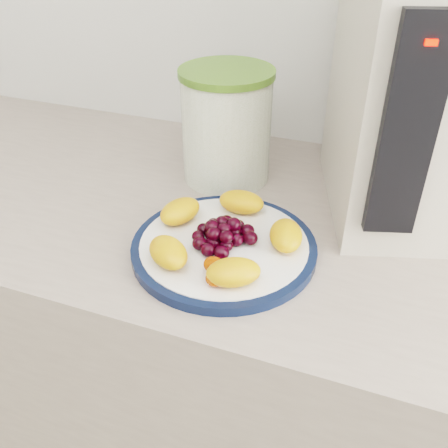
% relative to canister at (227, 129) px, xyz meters
% --- Properties ---
extents(counter, '(3.50, 0.60, 0.90)m').
position_rel_canister_xyz_m(counter, '(0.18, -0.10, -0.54)').
color(counter, '#A49487').
rests_on(counter, floor).
extents(cabinet_face, '(3.48, 0.58, 0.84)m').
position_rel_canister_xyz_m(cabinet_face, '(0.18, -0.10, -0.57)').
color(cabinet_face, '#986951').
rests_on(cabinet_face, floor).
extents(plate_rim, '(0.27, 0.27, 0.01)m').
position_rel_canister_xyz_m(plate_rim, '(0.08, -0.22, -0.09)').
color(plate_rim, '#0D1938').
rests_on(plate_rim, counter).
extents(plate_face, '(0.25, 0.25, 0.02)m').
position_rel_canister_xyz_m(plate_face, '(0.08, -0.22, -0.09)').
color(plate_face, white).
rests_on(plate_face, counter).
extents(canister, '(0.16, 0.16, 0.19)m').
position_rel_canister_xyz_m(canister, '(0.00, 0.00, 0.00)').
color(canister, '#4E6816').
rests_on(canister, counter).
extents(canister_lid, '(0.16, 0.16, 0.01)m').
position_rel_canister_xyz_m(canister_lid, '(-0.00, 0.00, 0.10)').
color(canister_lid, '#527929').
rests_on(canister_lid, canister).
extents(appliance_body, '(0.30, 0.36, 0.39)m').
position_rel_canister_xyz_m(appliance_body, '(0.30, 0.01, 0.10)').
color(appliance_body, beige).
rests_on(appliance_body, counter).
extents(appliance_panel, '(0.07, 0.04, 0.29)m').
position_rel_canister_xyz_m(appliance_panel, '(0.30, -0.16, 0.11)').
color(appliance_panel, black).
rests_on(appliance_panel, appliance_body).
extents(appliance_led, '(0.01, 0.01, 0.01)m').
position_rel_canister_xyz_m(appliance_led, '(0.30, -0.17, 0.22)').
color(appliance_led, '#FF0C05').
rests_on(appliance_led, appliance_panel).
extents(fruit_plate, '(0.24, 0.23, 0.03)m').
position_rel_canister_xyz_m(fruit_plate, '(0.08, -0.22, -0.06)').
color(fruit_plate, orange).
rests_on(fruit_plate, plate_face).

